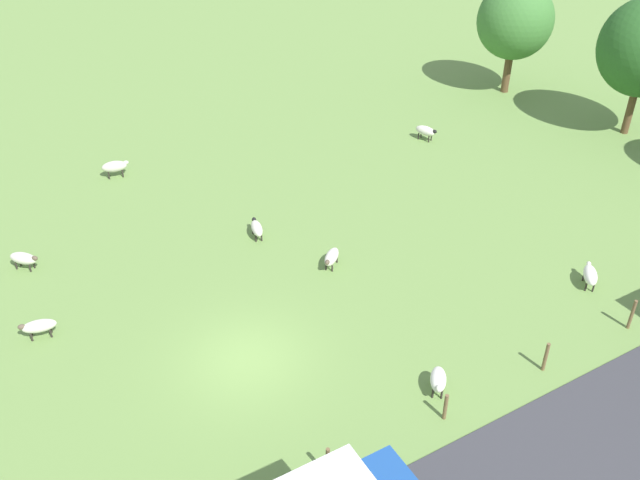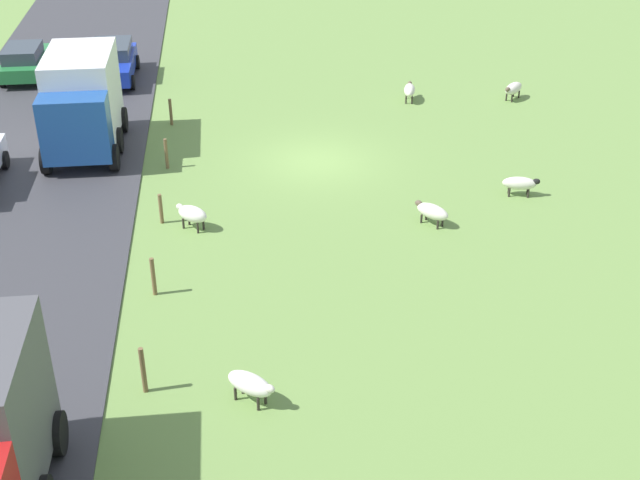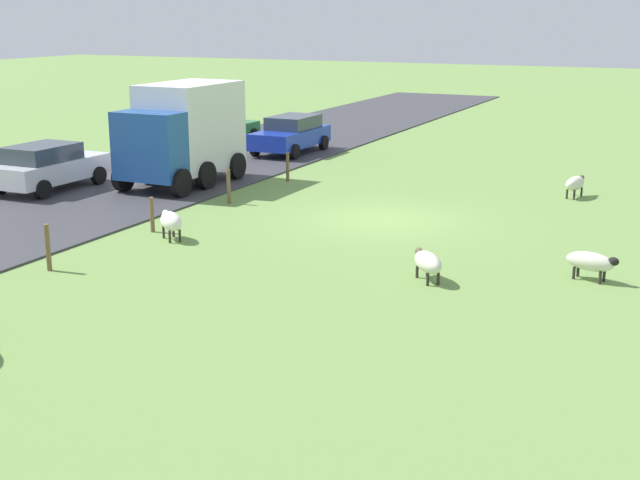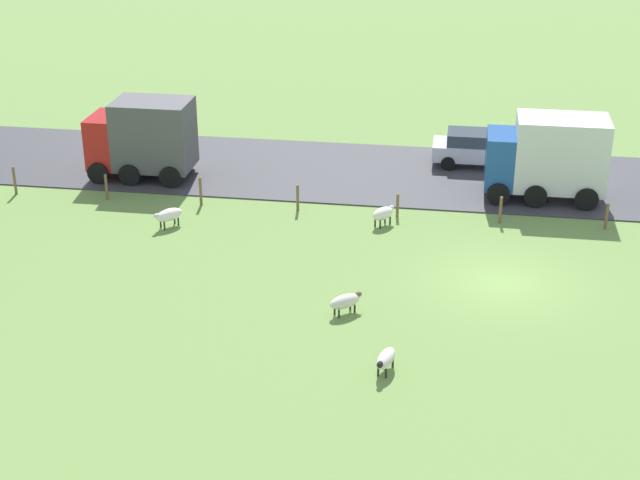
# 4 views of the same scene
# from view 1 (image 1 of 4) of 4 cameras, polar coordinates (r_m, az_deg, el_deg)

# --- Properties ---
(ground_plane) EXTENTS (160.00, 160.00, 0.00)m
(ground_plane) POSITION_cam_1_polar(r_m,az_deg,el_deg) (24.02, -6.01, -9.67)
(ground_plane) COLOR #6B8E47
(sheep_0) EXTENTS (1.29, 0.90, 0.78)m
(sheep_0) POSITION_cam_1_polar(r_m,az_deg,el_deg) (38.02, 8.67, 8.84)
(sheep_0) COLOR silver
(sheep_0) RESTS_ON ground_plane
(sheep_1) EXTENTS (1.24, 1.15, 0.77)m
(sheep_1) POSITION_cam_1_polar(r_m,az_deg,el_deg) (28.56, 21.29, -2.69)
(sheep_1) COLOR white
(sheep_1) RESTS_ON ground_plane
(sheep_2) EXTENTS (1.28, 0.70, 0.68)m
(sheep_2) POSITION_cam_1_polar(r_m,az_deg,el_deg) (29.54, -5.21, 0.98)
(sheep_2) COLOR silver
(sheep_2) RESTS_ON ground_plane
(sheep_3) EXTENTS (0.78, 1.34, 0.84)m
(sheep_3) POSITION_cam_1_polar(r_m,az_deg,el_deg) (35.37, -16.50, 5.80)
(sheep_3) COLOR beige
(sheep_3) RESTS_ON ground_plane
(sheep_4) EXTENTS (0.70, 1.31, 0.72)m
(sheep_4) POSITION_cam_1_polar(r_m,az_deg,el_deg) (26.28, -22.09, -6.57)
(sheep_4) COLOR silver
(sheep_4) RESTS_ON ground_plane
(sheep_5) EXTENTS (1.16, 1.15, 0.74)m
(sheep_5) POSITION_cam_1_polar(r_m,az_deg,el_deg) (29.94, -23.14, -1.40)
(sheep_5) COLOR silver
(sheep_5) RESTS_ON ground_plane
(sheep_6) EXTENTS (1.11, 1.17, 0.70)m
(sheep_6) POSITION_cam_1_polar(r_m,az_deg,el_deg) (27.68, 0.94, -1.41)
(sheep_6) COLOR silver
(sheep_6) RESTS_ON ground_plane
(sheep_7) EXTENTS (1.14, 1.05, 0.78)m
(sheep_7) POSITION_cam_1_polar(r_m,az_deg,el_deg) (22.77, 9.67, -11.24)
(sheep_7) COLOR white
(sheep_7) RESTS_ON ground_plane
(tree_2) EXTENTS (4.44, 4.44, 6.66)m
(tree_2) POSITION_cam_1_polar(r_m,az_deg,el_deg) (44.08, 15.72, 16.94)
(tree_2) COLOR brown
(tree_2) RESTS_ON ground_plane
(fence_post_1) EXTENTS (0.12, 0.12, 1.13)m
(fence_post_1) POSITION_cam_1_polar(r_m,az_deg,el_deg) (20.32, 0.64, -17.78)
(fence_post_1) COLOR brown
(fence_post_1) RESTS_ON ground_plane
(fence_post_2) EXTENTS (0.12, 0.12, 1.01)m
(fence_post_2) POSITION_cam_1_polar(r_m,az_deg,el_deg) (22.05, 10.25, -13.32)
(fence_post_2) COLOR brown
(fence_post_2) RESTS_ON ground_plane
(fence_post_3) EXTENTS (0.12, 0.12, 1.15)m
(fence_post_3) POSITION_cam_1_polar(r_m,az_deg,el_deg) (24.28, 18.03, -9.11)
(fence_post_3) COLOR brown
(fence_post_3) RESTS_ON ground_plane
(fence_post_4) EXTENTS (0.12, 0.12, 1.24)m
(fence_post_4) POSITION_cam_1_polar(r_m,az_deg,el_deg) (27.00, 24.21, -5.59)
(fence_post_4) COLOR brown
(fence_post_4) RESTS_ON ground_plane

